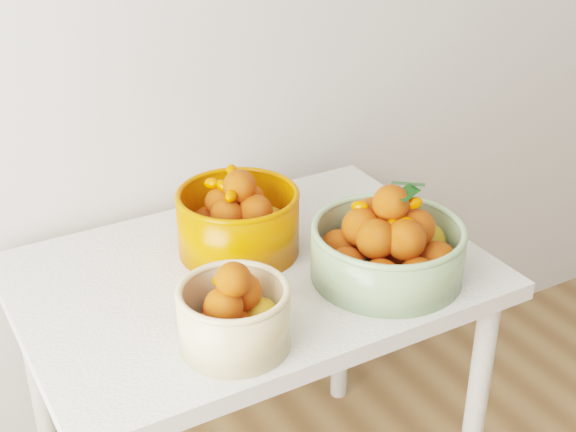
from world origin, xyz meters
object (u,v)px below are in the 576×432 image
at_px(bowl_cream, 234,314).
at_px(bowl_green, 388,246).
at_px(table, 252,305).
at_px(bowl_orange, 238,220).

xyz_separation_m(bowl_cream, bowl_green, (0.39, 0.06, 0.00)).
relative_size(table, bowl_cream, 4.51).
bearing_deg(bowl_orange, table, -98.47).
height_order(bowl_cream, bowl_green, bowl_green).
bearing_deg(bowl_green, bowl_cream, -171.63).
distance_m(table, bowl_orange, 0.19).
bearing_deg(table, bowl_cream, -123.80).
relative_size(table, bowl_green, 2.46).
bearing_deg(bowl_orange, bowl_cream, -117.75).
relative_size(bowl_cream, bowl_orange, 0.76).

